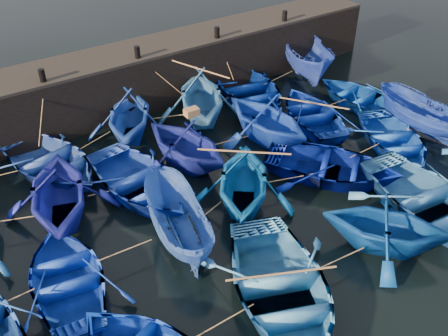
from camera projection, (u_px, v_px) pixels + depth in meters
ground at (280, 234)px, 16.01m from camera, size 120.00×120.00×0.00m
quay_wall at (132, 80)px, 22.32m from camera, size 26.00×2.50×2.50m
quay_top at (129, 52)px, 21.55m from camera, size 26.00×2.50×0.12m
bollard_1 at (42, 75)px, 18.93m from camera, size 0.24×0.24×0.50m
bollard_2 at (137, 52)px, 20.77m from camera, size 0.24×0.24×0.50m
bollard_3 at (217, 32)px, 22.61m from camera, size 0.24×0.24×0.50m
bollard_4 at (285, 16)px, 24.45m from camera, size 0.24×0.24×0.50m
boat_1 at (49, 162)px, 18.38m from camera, size 4.81×5.78×1.04m
boat_2 at (129, 114)px, 20.16m from camera, size 5.13×5.30×2.14m
boat_3 at (201, 96)px, 21.21m from camera, size 5.49×5.77×2.37m
boat_4 at (249, 89)px, 23.06m from camera, size 4.76×5.99×1.12m
boat_5 at (307, 58)px, 24.86m from camera, size 4.09×5.55×2.02m
boat_7 at (58, 191)px, 15.93m from camera, size 4.99×5.37×2.30m
boat_8 at (139, 181)px, 17.41m from camera, size 4.16×5.40×1.04m
boat_9 at (186, 143)px, 18.43m from camera, size 4.22×4.66×2.13m
boat_10 at (267, 117)px, 19.85m from camera, size 4.11×4.63×2.25m
boat_11 at (313, 113)px, 21.45m from camera, size 4.33×5.15×0.91m
boat_12 at (359, 96)px, 22.76m from camera, size 3.62×4.67×0.89m
boat_14 at (68, 277)px, 13.92m from camera, size 3.75×4.76×0.90m
boat_15 at (177, 222)px, 15.26m from camera, size 2.42×4.41×1.61m
boat_16 at (243, 180)px, 16.55m from camera, size 5.35×5.44×2.17m
boat_17 at (333, 166)px, 18.16m from camera, size 5.76×6.03×1.02m
boat_18 at (394, 139)px, 19.78m from camera, size 4.54×5.22×0.90m
boat_19 at (423, 117)px, 20.47m from camera, size 2.17×4.45×1.65m
boat_22 at (280, 289)px, 13.44m from camera, size 5.62×6.49×1.13m
boat_23 at (387, 225)px, 14.86m from camera, size 4.96×5.03×2.01m
boat_24 at (432, 202)px, 16.39m from camera, size 4.56×5.95×1.15m
wooden_crate at (192, 112)px, 17.87m from camera, size 0.51×0.34×0.27m
mooring_ropes at (192, 147)px, 18.55m from camera, size 17.92×11.84×2.10m
loose_oars at (259, 136)px, 17.66m from camera, size 9.68×11.76×1.52m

